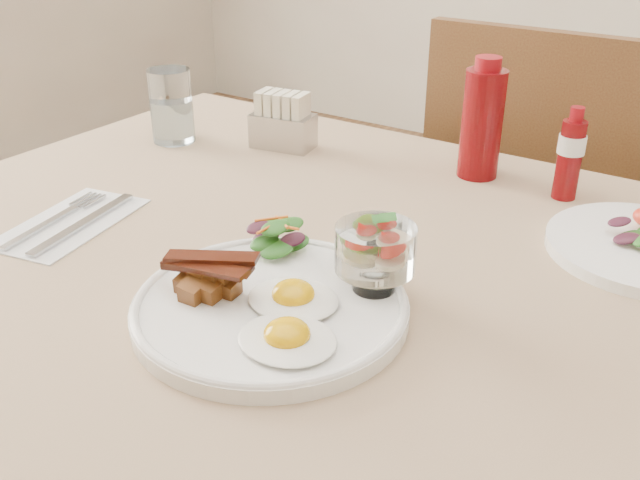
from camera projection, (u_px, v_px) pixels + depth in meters
table at (377, 334)px, 0.85m from camera, size 1.33×0.88×0.75m
chair_far at (542, 232)px, 1.40m from camera, size 0.42×0.42×0.93m
main_plate at (271, 308)px, 0.72m from camera, size 0.28×0.28×0.02m
fried_eggs at (290, 316)px, 0.68m from camera, size 0.16×0.17×0.03m
bacon_potato_pile at (207, 277)px, 0.72m from camera, size 0.10×0.07×0.04m
side_salad at (278, 238)px, 0.80m from camera, size 0.08×0.07×0.04m
fruit_cup at (375, 249)px, 0.72m from camera, size 0.08×0.08×0.08m
ketchup_bottle at (482, 122)px, 1.02m from camera, size 0.07×0.07×0.18m
hot_sauce_bottle at (570, 155)px, 0.96m from camera, size 0.05×0.05×0.13m
sugar_caddy at (283, 124)px, 1.15m from camera, size 0.11×0.07×0.09m
water_glass at (172, 110)px, 1.18m from camera, size 0.07×0.07×0.12m
napkin_cutlery at (71, 223)px, 0.91m from camera, size 0.15×0.22×0.01m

